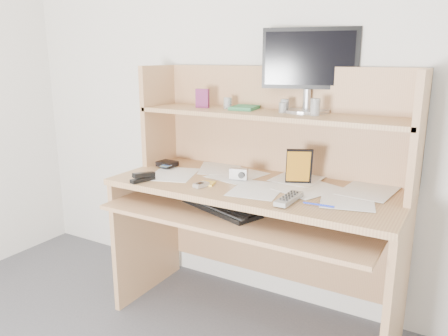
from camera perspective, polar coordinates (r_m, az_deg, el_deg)
The scene contains 19 objects.
back_wall at distance 2.32m, azimuth 7.84°, elevation 11.83°, with size 3.60×0.04×2.50m, color silver.
desk at distance 2.20m, azimuth 4.96°, elevation -2.99°, with size 1.40×0.70×1.30m.
paper_clutter at distance 2.11m, azimuth 4.06°, elevation -2.04°, with size 1.32×0.54×0.01m, color silver.
keyboard at distance 2.06m, azimuth -0.39°, elevation -5.05°, with size 0.45×0.29×0.03m.
tv_remote at distance 1.87m, azimuth 8.48°, elevation -3.98°, with size 0.05×0.19×0.02m, color gray.
flip_phone at distance 2.06m, azimuth -3.00°, elevation -2.09°, with size 0.04×0.07×0.02m, color #BDBDC0.
stapler at distance 2.18m, azimuth -10.59°, elevation -1.11°, with size 0.03×0.13×0.04m, color black.
wallet at distance 2.45m, azimuth -7.43°, elevation 0.57°, with size 0.10×0.08×0.03m, color black.
sticky_note_pad at distance 2.10m, azimuth -2.23°, elevation -2.03°, with size 0.07×0.07×0.01m, color yellow.
digital_camera at distance 2.16m, azimuth 1.93°, elevation -0.76°, with size 0.09×0.03×0.05m, color #A3A3A5.
game_case at distance 2.10m, azimuth 9.77°, elevation 0.23°, with size 0.12×0.01×0.17m, color black.
blue_pen at distance 1.83m, azimuth 12.25°, elevation -4.70°, with size 0.01×0.01×0.13m, color #192FC2.
card_box at distance 2.35m, azimuth -2.84°, elevation 9.07°, with size 0.07×0.02×0.10m, color #A21915.
shelf_book at distance 2.29m, azimuth 2.72°, elevation 7.88°, with size 0.12×0.17×0.02m, color #317C43.
chip_stack_a at distance 2.31m, azimuth 0.47°, elevation 8.48°, with size 0.04×0.04×0.06m, color black.
chip_stack_b at distance 2.18m, azimuth 7.92°, elevation 8.07°, with size 0.04×0.04×0.06m, color white.
chip_stack_c at distance 2.16m, azimuth 7.72°, elevation 7.82°, with size 0.04×0.04×0.05m, color black.
chip_stack_d at distance 2.07m, azimuth 11.83°, elevation 7.78°, with size 0.05×0.05×0.08m, color white.
monitor at distance 2.21m, azimuth 11.05°, elevation 12.76°, with size 0.46×0.23×0.40m.
Camera 1 is at (0.88, -0.34, 1.35)m, focal length 35.00 mm.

